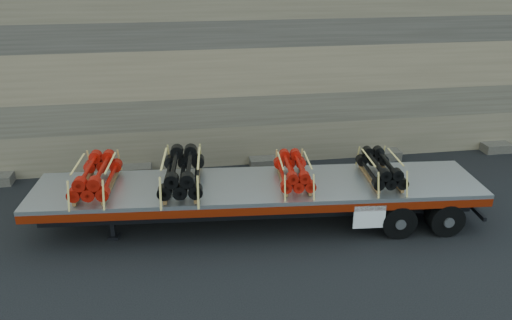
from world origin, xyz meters
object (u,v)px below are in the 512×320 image
(bundle_front, at_px, (96,177))
(bundle_midfront, at_px, (182,173))
(bundle_midrear, at_px, (294,172))
(bundle_rear, at_px, (381,169))
(trailer, at_px, (258,203))

(bundle_front, height_order, bundle_midfront, bundle_midfront)
(bundle_front, bearing_deg, bundle_midrear, 0.00)
(bundle_midrear, height_order, bundle_rear, bundle_rear)
(bundle_rear, bearing_deg, bundle_front, 180.00)
(trailer, xyz_separation_m, bundle_midrear, (1.07, -0.09, 1.03))
(trailer, bearing_deg, bundle_midfront, -180.00)
(bundle_midfront, bearing_deg, bundle_midrear, 0.00)
(trailer, bearing_deg, bundle_front, 180.00)
(bundle_front, xyz_separation_m, bundle_midrear, (5.84, -0.50, -0.05))
(bundle_front, relative_size, bundle_midrear, 1.13)
(trailer, height_order, bundle_rear, bundle_rear)
(bundle_midfront, xyz_separation_m, bundle_midrear, (3.33, -0.29, -0.08))
(trailer, relative_size, bundle_rear, 6.61)
(bundle_front, xyz_separation_m, bundle_rear, (8.52, -0.74, -0.04))
(bundle_midfront, height_order, bundle_midrear, bundle_midfront)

